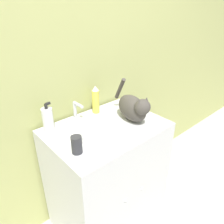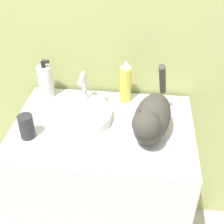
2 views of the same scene
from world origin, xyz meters
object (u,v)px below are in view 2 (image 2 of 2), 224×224
Objects in this scene: cat at (152,118)px; spray_bottle at (125,82)px; soap_bottle at (46,81)px; cup at (27,126)px.

cat reaches higher than spray_bottle.
cat is at bearing -64.61° from spray_bottle.
soap_bottle is 1.90× the size of cup.
spray_bottle is at bearing 0.59° from soap_bottle.
soap_bottle is at bearing -104.32° from cat.
cat is 0.51m from cup.
spray_bottle is 2.03× the size of cup.
spray_bottle is 0.50m from cup.
cup is (-0.38, -0.32, -0.05)m from spray_bottle.
soap_bottle is 0.32m from cup.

